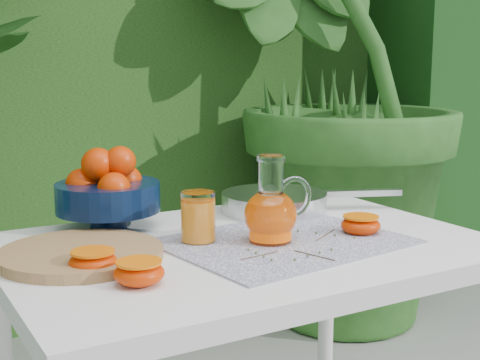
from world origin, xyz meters
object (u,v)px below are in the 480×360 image
white_table (245,279)px  fruit_bowl (107,190)px  cutting_board (81,254)px  juice_pitcher (271,212)px  saute_pan (276,201)px

white_table → fruit_bowl: 0.38m
cutting_board → juice_pitcher: juice_pitcher is taller
white_table → saute_pan: bearing=44.6°
white_table → fruit_bowl: (-0.20, 0.27, 0.17)m
juice_pitcher → cutting_board: bearing=167.2°
fruit_bowl → juice_pitcher: bearing=-50.8°
white_table → juice_pitcher: bearing=-38.3°
fruit_bowl → saute_pan: fruit_bowl is taller
white_table → cutting_board: 0.35m
cutting_board → saute_pan: saute_pan is taller
cutting_board → fruit_bowl: 0.27m
cutting_board → fruit_bowl: size_ratio=1.25×
white_table → juice_pitcher: size_ratio=5.49×
saute_pan → white_table: bearing=-135.4°
cutting_board → fruit_bowl: bearing=59.2°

